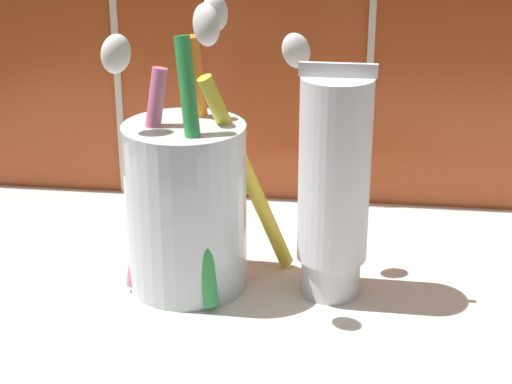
% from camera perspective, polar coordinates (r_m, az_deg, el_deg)
% --- Properties ---
extents(sink_counter, '(0.75, 0.37, 0.02)m').
position_cam_1_polar(sink_counter, '(0.50, 4.73, -9.54)').
color(sink_counter, silver).
rests_on(sink_counter, ground).
extents(toothbrush_cup, '(0.12, 0.09, 0.18)m').
position_cam_1_polar(toothbrush_cup, '(0.51, -4.56, -0.50)').
color(toothbrush_cup, silver).
rests_on(toothbrush_cup, sink_counter).
extents(toothpaste_tube, '(0.04, 0.04, 0.14)m').
position_cam_1_polar(toothpaste_tube, '(0.50, 4.93, 0.51)').
color(toothpaste_tube, white).
rests_on(toothpaste_tube, sink_counter).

